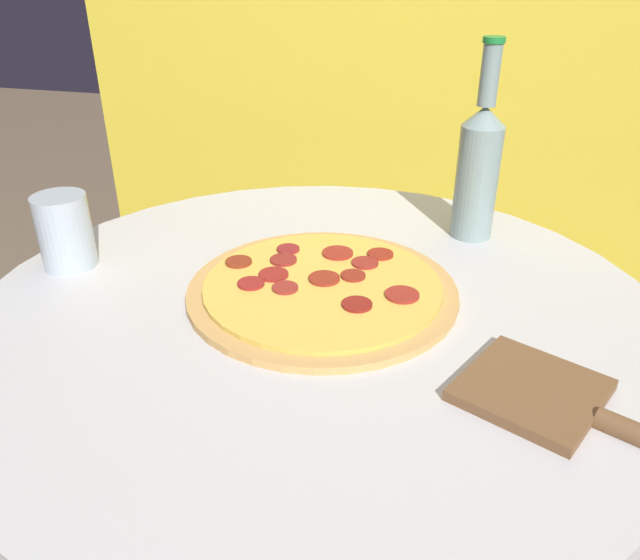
{
  "coord_description": "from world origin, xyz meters",
  "views": [
    {
      "loc": [
        0.17,
        -0.65,
        1.09
      ],
      "look_at": [
        -0.0,
        0.03,
        0.71
      ],
      "focal_mm": 35.0,
      "sensor_mm": 36.0,
      "label": 1
    }
  ],
  "objects_px": {
    "pizza_paddle": "(568,406)",
    "drinking_glass": "(65,231)",
    "pizza": "(320,288)",
    "beer_bottle": "(478,166)"
  },
  "relations": [
    {
      "from": "pizza",
      "to": "pizza_paddle",
      "type": "relative_size",
      "value": 1.23
    },
    {
      "from": "pizza",
      "to": "drinking_glass",
      "type": "bearing_deg",
      "value": -178.58
    },
    {
      "from": "beer_bottle",
      "to": "pizza_paddle",
      "type": "bearing_deg",
      "value": -74.71
    },
    {
      "from": "pizza_paddle",
      "to": "drinking_glass",
      "type": "relative_size",
      "value": 2.74
    },
    {
      "from": "pizza_paddle",
      "to": "drinking_glass",
      "type": "xyz_separation_m",
      "value": [
        -0.65,
        0.15,
        0.05
      ]
    },
    {
      "from": "pizza",
      "to": "pizza_paddle",
      "type": "height_order",
      "value": "pizza"
    },
    {
      "from": "pizza",
      "to": "pizza_paddle",
      "type": "distance_m",
      "value": 0.33
    },
    {
      "from": "beer_bottle",
      "to": "drinking_glass",
      "type": "height_order",
      "value": "beer_bottle"
    },
    {
      "from": "pizza_paddle",
      "to": "pizza",
      "type": "bearing_deg",
      "value": 175.96
    },
    {
      "from": "pizza",
      "to": "drinking_glass",
      "type": "distance_m",
      "value": 0.36
    }
  ]
}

